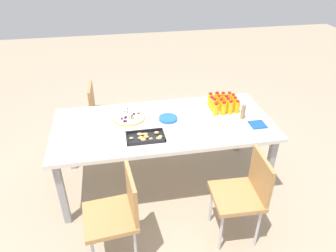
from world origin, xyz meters
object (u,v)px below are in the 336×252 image
object	(u,v)px
party_table	(164,128)
napkin_stack	(258,125)
juice_bottle_1	(223,98)
juice_bottle_12	(237,107)
juice_bottle_13	(230,107)
juice_bottle_11	(214,105)
juice_bottle_7	(212,103)
chair_far_right	(118,211)
juice_bottle_2	(217,98)
juice_bottle_10	(221,105)
juice_bottle_14	(224,108)
chair_near_right	(103,110)
juice_bottle_0	(229,98)
juice_bottle_4	(233,100)
juice_bottle_6	(219,102)
juice_bottle_5	(226,102)
plate_stack	(168,119)
juice_bottle_3	(210,99)
juice_bottle_15	(216,109)
juice_bottle_8	(235,104)
juice_bottle_9	(227,104)
chair_far_left	(245,191)
snack_tray	(146,137)
cardboard_tube	(243,112)
fruit_pizza	(129,117)

from	to	relation	value
party_table	napkin_stack	bearing A→B (deg)	167.15
juice_bottle_1	juice_bottle_12	world-z (taller)	juice_bottle_12
party_table	juice_bottle_13	size ratio (longest dim) A/B	14.52
juice_bottle_11	juice_bottle_1	bearing A→B (deg)	-134.84
juice_bottle_7	juice_bottle_13	distance (m)	0.22
chair_far_right	juice_bottle_2	xyz separation A→B (m)	(-1.15, -1.15, 0.30)
juice_bottle_10	juice_bottle_14	xyz separation A→B (m)	(-0.00, 0.08, 0.00)
chair_near_right	juice_bottle_1	distance (m)	1.45
party_table	juice_bottle_0	xyz separation A→B (m)	(-0.78, -0.30, 0.12)
juice_bottle_4	juice_bottle_6	xyz separation A→B (m)	(0.16, -0.00, -0.00)
juice_bottle_5	juice_bottle_4	bearing A→B (deg)	-178.42
juice_bottle_10	plate_stack	distance (m)	0.59
juice_bottle_1	juice_bottle_5	size ratio (longest dim) A/B	1.02
juice_bottle_2	juice_bottle_4	xyz separation A→B (m)	(-0.15, 0.08, 0.00)
juice_bottle_3	juice_bottle_7	bearing A→B (deg)	86.40
juice_bottle_2	juice_bottle_15	bearing A→B (deg)	70.11
plate_stack	party_table	bearing A→B (deg)	43.81
plate_stack	juice_bottle_5	bearing A→B (deg)	-166.36
party_table	juice_bottle_5	size ratio (longest dim) A/B	15.97
juice_bottle_8	juice_bottle_10	size ratio (longest dim) A/B	1.06
juice_bottle_15	chair_near_right	bearing A→B (deg)	-32.87
juice_bottle_8	juice_bottle_6	bearing A→B (deg)	-27.58
juice_bottle_9	juice_bottle_14	distance (m)	0.10
party_table	juice_bottle_6	xyz separation A→B (m)	(-0.64, -0.22, 0.13)
juice_bottle_7	plate_stack	distance (m)	0.53
chair_far_left	snack_tray	distance (m)	0.98
juice_bottle_3	cardboard_tube	world-z (taller)	cardboard_tube
juice_bottle_1	juice_bottle_14	world-z (taller)	juice_bottle_14
juice_bottle_15	juice_bottle_7	bearing A→B (deg)	-90.78
party_table	juice_bottle_7	distance (m)	0.61
juice_bottle_0	snack_tray	size ratio (longest dim) A/B	0.37
napkin_stack	juice_bottle_4	bearing A→B (deg)	-75.78
juice_bottle_10	juice_bottle_8	bearing A→B (deg)	179.50
chair_far_right	juice_bottle_3	bearing A→B (deg)	-48.69
juice_bottle_10	juice_bottle_13	xyz separation A→B (m)	(-0.08, 0.08, 0.00)
juice_bottle_4	juice_bottle_2	bearing A→B (deg)	-27.91
chair_far_left	snack_tray	bearing A→B (deg)	54.33
chair_far_right	juice_bottle_9	xyz separation A→B (m)	(-1.21, -0.99, 0.30)
fruit_pizza	snack_tray	bearing A→B (deg)	107.35
juice_bottle_1	napkin_stack	distance (m)	0.54
juice_bottle_2	juice_bottle_7	bearing A→B (deg)	43.18
chair_far_left	juice_bottle_11	xyz separation A→B (m)	(-0.01, -0.97, 0.30)
juice_bottle_3	snack_tray	world-z (taller)	juice_bottle_3
juice_bottle_6	juice_bottle_13	distance (m)	0.17
party_table	juice_bottle_4	bearing A→B (deg)	-164.68
juice_bottle_2	juice_bottle_8	distance (m)	0.21
juice_bottle_15	juice_bottle_1	bearing A→B (deg)	-123.48
juice_bottle_9	juice_bottle_15	distance (m)	0.17
chair_far_left	juice_bottle_12	world-z (taller)	juice_bottle_12
chair_far_right	fruit_pizza	xyz separation A→B (m)	(-0.18, -1.01, 0.25)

